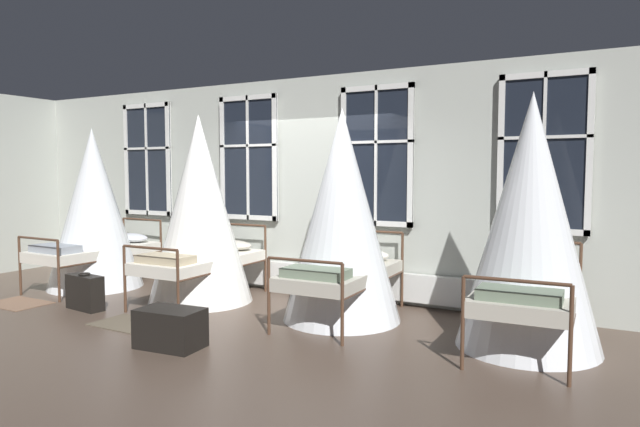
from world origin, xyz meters
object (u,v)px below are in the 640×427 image
Objects in this scene: cot_third at (342,219)px; travel_trunk at (170,328)px; cot_fourth at (530,226)px; cot_first at (94,211)px; cot_second at (200,212)px; suitcase_dark at (85,292)px.

travel_trunk is (-1.02, -1.77, -1.00)m from cot_third.
cot_fourth is 3.93× the size of travel_trunk.
cot_first is 0.95× the size of cot_fourth.
cot_first is at bearing 90.51° from cot_second.
cot_first is at bearing 88.52° from cot_fourth.
cot_third is (4.13, 0.09, 0.04)m from cot_first.
cot_third is at bearing 59.95° from travel_trunk.
travel_trunk is at bearing 148.58° from cot_third.
cot_first reaches higher than suitcase_dark.
cot_third is 3.42m from suitcase_dark.
cot_fourth is at bearing -88.47° from cot_first.
suitcase_dark reaches higher than travel_trunk.
cot_fourth is at bearing -90.84° from cot_second.
cot_second is at bearing -87.56° from cot_first.
cot_second reaches higher than travel_trunk.
cot_second is 0.99× the size of cot_fourth.
cot_second is at bearing 54.53° from suitcase_dark.
suitcase_dark is 0.91× the size of travel_trunk.
cot_fourth is (6.22, 0.01, 0.06)m from cot_first.
travel_trunk is (3.10, -1.68, -0.97)m from cot_first.
travel_trunk is at bearing 116.87° from cot_fourth.
travel_trunk is (2.05, -0.64, -0.03)m from suitcase_dark.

